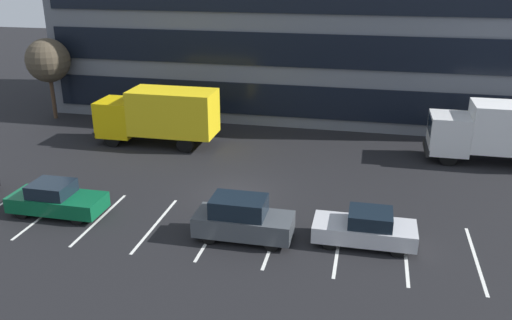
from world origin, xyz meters
TOP-DOWN VIEW (x-y plane):
  - ground_plane at (0.00, 0.00)m, footprint 120.00×120.00m
  - office_building at (0.00, 17.95)m, footprint 35.46×12.17m
  - lot_markings at (0.00, -4.20)m, footprint 22.54×5.40m
  - box_truck_white at (14.10, 7.64)m, footprint 7.84×2.60m
  - box_truck_yellow_all at (-6.82, 6.52)m, footprint 7.94×2.63m
  - sedan_silver at (6.69, -3.88)m, footprint 4.36×1.83m
  - suv_charcoal at (1.43, -4.54)m, footprint 4.28×1.81m
  - sedan_forest at (-7.82, -4.12)m, footprint 4.49×1.88m
  - bare_tree at (-17.00, 10.55)m, footprint 3.23×3.23m

SIDE VIEW (x-z plane):
  - ground_plane at x=0.00m, z-range 0.00..0.00m
  - lot_markings at x=0.00m, z-range 0.00..0.01m
  - sedan_silver at x=6.69m, z-range -0.04..1.52m
  - sedan_forest at x=-7.82m, z-range -0.04..1.56m
  - suv_charcoal at x=1.43m, z-range -0.03..1.90m
  - box_truck_white at x=14.10m, z-range 0.23..3.86m
  - box_truck_yellow_all at x=-6.82m, z-range 0.23..3.91m
  - bare_tree at x=-17.00m, z-range 1.39..7.44m
  - office_building at x=0.00m, z-range 0.00..14.40m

